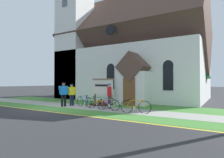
{
  "coord_description": "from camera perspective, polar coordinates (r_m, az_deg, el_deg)",
  "views": [
    {
      "loc": [
        10.06,
        -8.71,
        1.77
      ],
      "look_at": [
        2.69,
        3.32,
        2.01
      ],
      "focal_mm": 30.22,
      "sensor_mm": 36.0,
      "label": 1
    }
  ],
  "objects": [
    {
      "name": "cyclist_in_green_jersey",
      "position": [
        12.67,
        -0.81,
        -4.48
      ],
      "size": [
        0.48,
        0.65,
        1.69
      ],
      "color": "#2D2D33",
      "rests_on": "ground"
    },
    {
      "name": "cyclist_in_blue_jersey",
      "position": [
        14.08,
        -14.41,
        -3.94
      ],
      "size": [
        0.36,
        0.7,
        1.74
      ],
      "color": "black",
      "rests_on": "ground"
    },
    {
      "name": "ground",
      "position": [
        16.31,
        -6.88,
        -7.19
      ],
      "size": [
        140.0,
        140.0,
        0.0
      ],
      "primitive_type": "plane",
      "color": "#2B2B2D"
    },
    {
      "name": "sidewalk_slab",
      "position": [
        13.87,
        -9.24,
        -8.26
      ],
      "size": [
        32.0,
        2.01,
        0.01
      ],
      "primitive_type": "cube",
      "color": "#99968E",
      "rests_on": "ground"
    },
    {
      "name": "flower_bed",
      "position": [
        14.86,
        -3.34,
        -7.39
      ],
      "size": [
        1.82,
        1.82,
        0.34
      ],
      "color": "#382319",
      "rests_on": "ground"
    },
    {
      "name": "bicycle_green",
      "position": [
        12.01,
        -1.15,
        -7.69
      ],
      "size": [
        1.69,
        0.08,
        0.77
      ],
      "color": "black",
      "rests_on": "ground"
    },
    {
      "name": "bicycle_white",
      "position": [
        13.8,
        -8.41,
        -6.71
      ],
      "size": [
        1.68,
        0.47,
        0.85
      ],
      "color": "black",
      "rests_on": "ground"
    },
    {
      "name": "church_sign",
      "position": [
        15.02,
        -2.75,
        -2.53
      ],
      "size": [
        2.0,
        0.14,
        2.06
      ],
      "color": "#7F6047",
      "rests_on": "ground"
    },
    {
      "name": "curb_paint_stripe",
      "position": [
        11.95,
        -17.97,
        -9.41
      ],
      "size": [
        28.0,
        0.16,
        0.01
      ],
      "primitive_type": "cube",
      "color": "yellow",
      "rests_on": "ground"
    },
    {
      "name": "cyclist_in_orange_jersey",
      "position": [
        14.45,
        -12.07,
        -4.18
      ],
      "size": [
        0.37,
        0.62,
        1.64
      ],
      "color": "#191E38",
      "rests_on": "ground"
    },
    {
      "name": "church_lawn",
      "position": [
        15.83,
        -3.3,
        -7.36
      ],
      "size": [
        24.0,
        2.98,
        0.01
      ],
      "primitive_type": "cube",
      "color": "#427F33",
      "rests_on": "ground"
    },
    {
      "name": "bicycle_yellow",
      "position": [
        12.97,
        -4.21,
        -7.15
      ],
      "size": [
        1.65,
        0.55,
        0.81
      ],
      "color": "black",
      "rests_on": "ground"
    },
    {
      "name": "church_building",
      "position": [
        21.4,
        4.85,
        7.83
      ],
      "size": [
        15.21,
        11.49,
        14.74
      ],
      "color": "white",
      "rests_on": "ground"
    },
    {
      "name": "roadside_conifer",
      "position": [
        19.77,
        23.5,
        7.16
      ],
      "size": [
        2.91,
        2.91,
        6.99
      ],
      "color": "#3D2D1E",
      "rests_on": "ground"
    },
    {
      "name": "grass_verge",
      "position": [
        12.57,
        -14.66,
        -9.0
      ],
      "size": [
        32.0,
        1.59,
        0.01
      ],
      "primitive_type": "cube",
      "color": "#427F33",
      "rests_on": "ground"
    },
    {
      "name": "bicycle_red",
      "position": [
        10.96,
        7.13,
        -8.22
      ],
      "size": [
        1.74,
        0.46,
        0.8
      ],
      "color": "black",
      "rests_on": "ground"
    }
  ]
}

